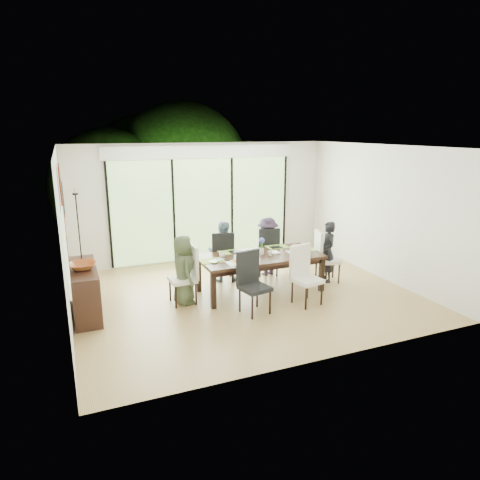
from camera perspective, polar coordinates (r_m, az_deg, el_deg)
name	(u,v)px	position (r m, az deg, el deg)	size (l,w,h in m)	color
floor	(245,295)	(8.00, 0.69, -7.40)	(6.00, 5.00, 0.01)	olive
ceiling	(246,146)	(7.42, 0.75, 12.38)	(6.00, 5.00, 0.01)	white
wall_back	(203,202)	(9.91, -4.98, 5.01)	(6.00, 0.02, 2.70)	silver
wall_front	(324,264)	(5.45, 11.10, -3.20)	(6.00, 0.02, 2.70)	white
wall_left	(63,240)	(7.02, -22.53, -0.06)	(0.02, 5.00, 2.70)	white
wall_right	(381,212)	(9.18, 18.32, 3.55)	(0.02, 5.00, 2.70)	silver
glass_doors	(203,209)	(9.90, -4.90, 4.11)	(4.20, 0.02, 2.30)	#598C3F
blinds_header	(202,152)	(9.74, -5.05, 11.65)	(4.40, 0.06, 0.28)	white
mullion_a	(109,216)	(9.49, -17.07, 3.07)	(0.05, 0.04, 2.30)	black
mullion_b	(174,211)	(9.71, -8.83, 3.79)	(0.05, 0.04, 2.30)	black
mullion_c	(232,207)	(10.12, -1.09, 4.39)	(0.05, 0.04, 2.30)	black
mullion_d	(284,203)	(10.70, 5.94, 4.87)	(0.05, 0.04, 2.30)	black
side_window	(66,251)	(5.82, -22.19, -1.35)	(0.02, 0.90, 1.00)	#8CAD7F
deck	(194,251)	(11.06, -6.21, -1.47)	(6.00, 1.80, 0.10)	brown
rail_top	(185,222)	(11.66, -7.40, 2.38)	(6.00, 0.08, 0.06)	brown
foliage_left	(109,188)	(12.17, -17.04, 6.63)	(3.20, 3.20, 3.20)	#14380F
foliage_mid	(182,170)	(13.10, -7.72, 9.24)	(4.00, 4.00, 4.00)	#14380F
foliage_right	(248,188)	(13.00, 1.03, 6.93)	(2.80, 2.80, 2.80)	#14380F
foliage_far	(145,175)	(13.59, -12.58, 8.45)	(3.60, 3.60, 3.60)	#14380F
table_top	(260,257)	(7.98, 2.73, -2.22)	(2.28, 1.05, 0.06)	black
table_apron	(260,261)	(8.00, 2.72, -2.81)	(2.09, 0.86, 0.10)	black
table_leg_fl	(213,290)	(7.34, -3.59, -6.72)	(0.09, 0.09, 0.66)	black
table_leg_fr	(322,274)	(8.24, 10.82, -4.54)	(0.09, 0.09, 0.66)	black
table_leg_bl	(198,275)	(8.11, -5.56, -4.66)	(0.09, 0.09, 0.66)	black
table_leg_br	(299,262)	(8.93, 7.83, -2.90)	(0.09, 0.09, 0.66)	black
chair_left_end	(182,275)	(7.55, -7.70, -4.63)	(0.44, 0.44, 1.05)	white
chair_right_end	(328,256)	(8.74, 11.67, -2.12)	(0.44, 0.44, 1.05)	silver
chair_far_left	(222,255)	(8.61, -2.39, -2.07)	(0.44, 0.44, 1.05)	black
chair_far_right	(267,250)	(8.99, 3.61, -1.37)	(0.44, 0.44, 1.05)	black
chair_near_left	(255,283)	(7.08, 2.01, -5.81)	(0.44, 0.44, 1.05)	black
chair_near_right	(308,276)	(7.53, 8.99, -4.73)	(0.44, 0.44, 1.05)	white
person_left_end	(183,270)	(7.52, -7.58, -3.97)	(0.57, 0.36, 1.23)	#424E34
person_right_end	(328,252)	(8.71, 11.59, -1.56)	(0.57, 0.36, 1.23)	black
person_far_left	(222,251)	(8.57, -2.35, -1.53)	(0.57, 0.36, 1.23)	slate
person_far_right	(267,246)	(8.95, 3.67, -0.85)	(0.57, 0.36, 1.23)	#2A2030
placemat_left	(212,261)	(7.63, -3.75, -2.78)	(0.42, 0.30, 0.01)	#98B340
placemat_right	(305,250)	(8.40, 8.62, -1.29)	(0.42, 0.30, 0.01)	#76AE3E
placemat_far_l	(230,252)	(8.15, -1.33, -1.61)	(0.42, 0.30, 0.01)	#84AE3E
placemat_far_r	(277,247)	(8.55, 4.94, -0.90)	(0.42, 0.30, 0.01)	#7EA73B
placemat_paper	(239,263)	(7.50, -0.12, -3.07)	(0.42, 0.30, 0.01)	white
tablet_far_l	(236,252)	(8.14, -0.54, -1.57)	(0.25, 0.17, 0.01)	black
tablet_far_r	(276,247)	(8.48, 4.80, -0.96)	(0.23, 0.16, 0.01)	black
papers	(295,252)	(8.24, 7.30, -1.56)	(0.29, 0.21, 0.00)	white
platter_base	(239,262)	(7.49, -0.12, -2.97)	(0.25, 0.25, 0.02)	white
platter_snacks	(239,261)	(7.49, -0.12, -2.84)	(0.19, 0.19, 0.01)	#C16616
vase	(262,251)	(8.02, 2.91, -1.50)	(0.08, 0.08, 0.11)	silver
hyacinth_stems	(262,245)	(7.99, 2.92, -0.72)	(0.04, 0.04, 0.15)	#337226
hyacinth_blooms	(262,240)	(7.96, 2.93, -0.06)	(0.10, 0.10, 0.10)	#4A54BA
laptop	(219,261)	(7.57, -2.80, -2.84)	(0.31, 0.20, 0.02)	silver
cup_a	(222,255)	(7.83, -2.38, -1.97)	(0.12, 0.12, 0.09)	white
cup_b	(270,253)	(7.93, 4.02, -1.80)	(0.10, 0.10, 0.09)	white
cup_c	(295,247)	(8.40, 7.40, -0.94)	(0.12, 0.12, 0.09)	white
book	(271,253)	(8.12, 4.18, -1.68)	(0.16, 0.21, 0.02)	white
sideboard	(85,290)	(7.55, -19.95, -6.34)	(0.41, 1.45, 0.81)	black
bowl	(83,266)	(7.31, -20.22, -3.24)	(0.43, 0.43, 0.10)	#974A21
candlestick_base	(82,260)	(7.75, -20.35, -2.52)	(0.09, 0.09, 0.04)	black
candlestick_shaft	(79,227)	(7.61, -20.73, 1.58)	(0.02, 0.02, 1.13)	black
candlestick_pan	(75,194)	(7.51, -21.11, 5.75)	(0.09, 0.09, 0.03)	black
candle	(75,191)	(7.51, -21.15, 6.16)	(0.03, 0.03, 0.09)	silver
tapestry	(63,213)	(7.34, -22.51, 3.35)	(0.02, 1.00, 1.50)	maroon
art_frame	(62,198)	(8.62, -22.61, 5.19)	(0.03, 0.55, 0.65)	black
art_canvas	(63,198)	(8.61, -22.47, 5.21)	(0.01, 0.45, 0.55)	#17474A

